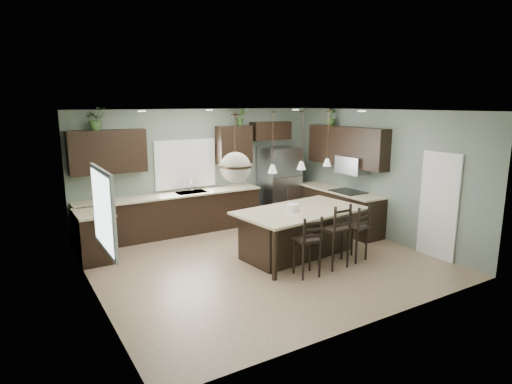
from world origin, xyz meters
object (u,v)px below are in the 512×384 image
object	(u,v)px
refrigerator	(279,184)
serving_dish	(293,208)
bar_stool_right	(355,233)
plant_back_left	(95,119)
bar_stool_center	(334,235)
bar_stool_left	(307,246)
kitchen_island	(300,233)

from	to	relation	value
refrigerator	serving_dish	size ratio (longest dim) A/B	7.71
bar_stool_right	refrigerator	bearing A→B (deg)	71.02
refrigerator	plant_back_left	distance (m)	4.63
serving_dish	bar_stool_center	bearing A→B (deg)	-64.59
bar_stool_center	bar_stool_left	bearing A→B (deg)	-174.67
serving_dish	bar_stool_left	size ratio (longest dim) A/B	0.22
refrigerator	bar_stool_center	xyz separation A→B (m)	(-1.00, -3.22, -0.33)
serving_dish	plant_back_left	xyz separation A→B (m)	(-2.93, 2.69, 1.63)
kitchen_island	bar_stool_left	distance (m)	1.02
bar_stool_right	kitchen_island	bearing A→B (deg)	123.72
bar_stool_center	bar_stool_right	bearing A→B (deg)	3.98
kitchen_island	bar_stool_left	bearing A→B (deg)	-126.28
bar_stool_left	plant_back_left	world-z (taller)	plant_back_left
bar_stool_center	kitchen_island	bearing A→B (deg)	100.18
bar_stool_left	bar_stool_center	bearing A→B (deg)	14.74
bar_stool_center	plant_back_left	size ratio (longest dim) A/B	2.66
refrigerator	kitchen_island	size ratio (longest dim) A/B	0.75
serving_dish	plant_back_left	distance (m)	4.30
bar_stool_left	refrigerator	bearing A→B (deg)	70.83
kitchen_island	bar_stool_left	world-z (taller)	bar_stool_left
refrigerator	bar_stool_left	xyz separation A→B (m)	(-1.67, -3.31, -0.38)
serving_dish	refrigerator	bearing A→B (deg)	60.89
bar_stool_left	bar_stool_center	distance (m)	0.68
bar_stool_left	bar_stool_right	world-z (taller)	bar_stool_left
kitchen_island	bar_stool_center	distance (m)	0.82
refrigerator	bar_stool_right	world-z (taller)	refrigerator
kitchen_island	plant_back_left	bearing A→B (deg)	133.26
refrigerator	kitchen_island	world-z (taller)	refrigerator
serving_dish	bar_stool_right	size ratio (longest dim) A/B	0.22
plant_back_left	kitchen_island	bearing A→B (deg)	-40.49
plant_back_left	bar_stool_right	bearing A→B (deg)	-41.42
kitchen_island	bar_stool_center	bearing A→B (deg)	-84.32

